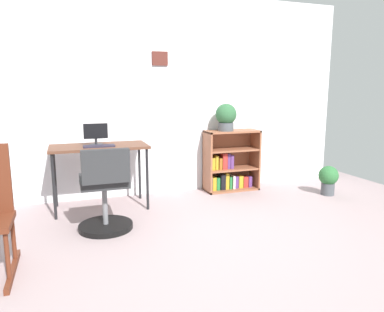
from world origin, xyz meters
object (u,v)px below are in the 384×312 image
(bookshelf_low, at_px, (229,164))
(desk, at_px, (99,151))
(keyboard, at_px, (99,146))
(office_chair, at_px, (105,195))
(potted_plant_on_shelf, at_px, (226,116))
(potted_plant_floor, at_px, (328,178))
(monitor, at_px, (96,134))

(bookshelf_low, bearing_deg, desk, -172.01)
(keyboard, xyz_separation_m, office_chair, (-0.01, -0.61, -0.38))
(bookshelf_low, bearing_deg, potted_plant_on_shelf, -148.24)
(potted_plant_floor, bearing_deg, potted_plant_on_shelf, 152.70)
(potted_plant_on_shelf, bearing_deg, bookshelf_low, 31.76)
(office_chair, xyz_separation_m, potted_plant_floor, (2.84, 0.31, -0.15))
(desk, distance_m, potted_plant_floor, 2.88)
(desk, height_order, keyboard, keyboard)
(office_chair, height_order, bookshelf_low, office_chair)
(desk, bearing_deg, bookshelf_low, 7.99)
(monitor, xyz_separation_m, potted_plant_floor, (2.84, -0.45, -0.64))
(monitor, relative_size, potted_plant_floor, 0.69)
(keyboard, height_order, potted_plant_floor, keyboard)
(desk, xyz_separation_m, potted_plant_on_shelf, (1.63, 0.19, 0.33))
(desk, height_order, bookshelf_low, bookshelf_low)
(desk, height_order, potted_plant_floor, desk)
(desk, xyz_separation_m, potted_plant_floor, (2.81, -0.42, -0.45))
(desk, bearing_deg, potted_plant_floor, -8.44)
(monitor, xyz_separation_m, bookshelf_low, (1.74, 0.21, -0.49))
(desk, bearing_deg, office_chair, -91.91)
(potted_plant_on_shelf, bearing_deg, keyboard, -169.38)
(monitor, xyz_separation_m, office_chair, (0.00, -0.75, -0.49))
(desk, relative_size, keyboard, 3.19)
(monitor, bearing_deg, potted_plant_on_shelf, 5.46)
(potted_plant_floor, bearing_deg, monitor, 171.00)
(potted_plant_floor, bearing_deg, desk, 171.56)
(monitor, height_order, bookshelf_low, monitor)
(desk, xyz_separation_m, bookshelf_low, (1.71, 0.24, -0.31))
(monitor, relative_size, bookshelf_low, 0.32)
(desk, relative_size, potted_plant_on_shelf, 3.00)
(monitor, bearing_deg, office_chair, -89.76)
(office_chair, distance_m, potted_plant_on_shelf, 2.00)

